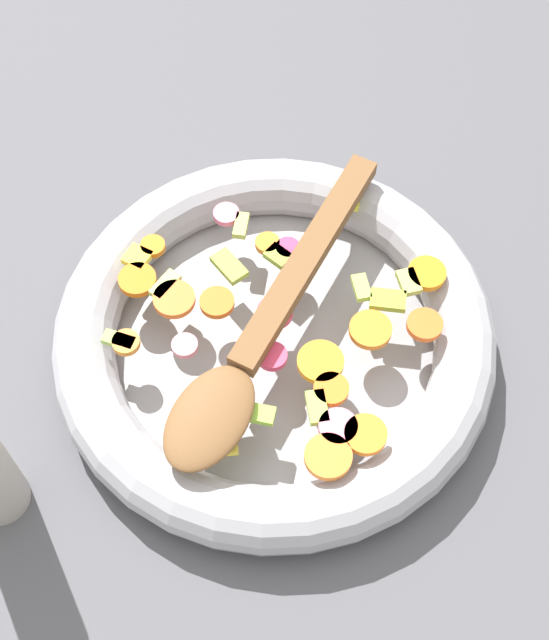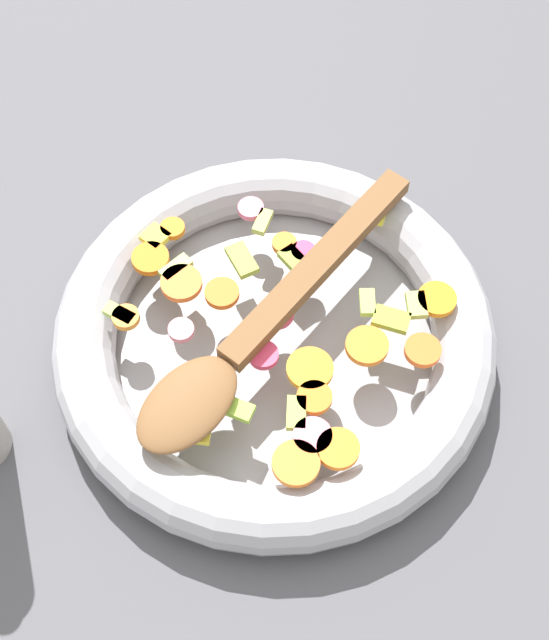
% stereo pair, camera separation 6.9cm
% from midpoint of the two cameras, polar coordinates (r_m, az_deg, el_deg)
% --- Properties ---
extents(ground_plane, '(4.00, 4.00, 0.00)m').
position_cam_midpoint_polar(ground_plane, '(0.74, 2.66, -2.20)').
color(ground_plane, '#4C4C51').
extents(skillet, '(0.35, 0.35, 0.05)m').
position_cam_midpoint_polar(skillet, '(0.72, 2.74, -1.36)').
color(skillet, gray).
rests_on(skillet, ground_plane).
extents(chopped_vegetables, '(0.26, 0.27, 0.01)m').
position_cam_midpoint_polar(chopped_vegetables, '(0.68, 3.12, -0.95)').
color(chopped_vegetables, orange).
rests_on(chopped_vegetables, skillet).
extents(wooden_spoon, '(0.30, 0.17, 0.01)m').
position_cam_midpoint_polar(wooden_spoon, '(0.67, 1.63, -1.06)').
color(wooden_spoon, brown).
rests_on(wooden_spoon, chopped_vegetables).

